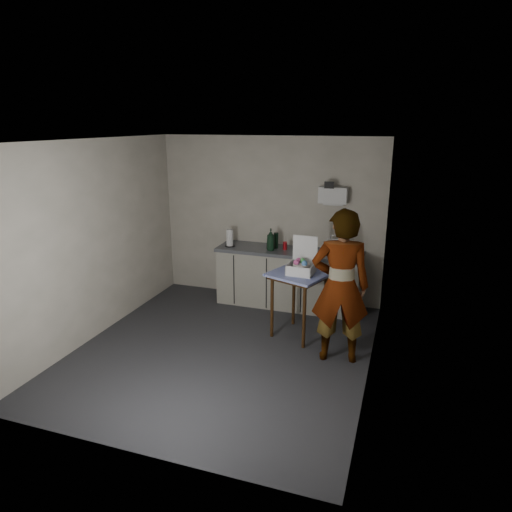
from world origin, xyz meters
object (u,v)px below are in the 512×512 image
(dark_bottle, at_px, (276,240))
(paper_towel, at_px, (230,238))
(kitchen_counter, at_px, (288,280))
(soda_can, at_px, (285,246))
(dish_rack, at_px, (340,251))
(standing_man, at_px, (340,287))
(bakery_box, at_px, (302,265))
(soap_bottle, at_px, (271,240))
(side_table, at_px, (299,281))

(dark_bottle, xyz_separation_m, paper_towel, (-0.72, -0.13, 0.01))
(kitchen_counter, bearing_deg, soda_can, 176.70)
(soda_can, xyz_separation_m, dish_rack, (0.84, -0.01, -0.00))
(standing_man, height_order, soda_can, standing_man)
(soda_can, height_order, bakery_box, bakery_box)
(kitchen_counter, xyz_separation_m, soap_bottle, (-0.26, -0.11, 0.65))
(soda_can, xyz_separation_m, paper_towel, (-0.87, -0.10, 0.07))
(soap_bottle, bearing_deg, standing_man, -46.85)
(paper_towel, bearing_deg, side_table, -33.67)
(standing_man, xyz_separation_m, soda_can, (-1.07, 1.46, 0.03))
(kitchen_counter, distance_m, paper_towel, 1.12)
(soda_can, relative_size, dish_rack, 0.32)
(bakery_box, bearing_deg, standing_man, -36.29)
(side_table, relative_size, soap_bottle, 2.67)
(soap_bottle, relative_size, dark_bottle, 1.37)
(soda_can, bearing_deg, kitchen_counter, -3.30)
(paper_towel, relative_size, dish_rack, 0.73)
(kitchen_counter, xyz_separation_m, soda_can, (-0.07, 0.00, 0.54))
(soap_bottle, distance_m, dish_rack, 1.05)
(soda_can, bearing_deg, standing_man, -53.85)
(side_table, distance_m, bakery_box, 0.22)
(soap_bottle, bearing_deg, dark_bottle, 73.98)
(dark_bottle, relative_size, dish_rack, 0.65)
(paper_towel, bearing_deg, soda_can, 6.41)
(standing_man, distance_m, paper_towel, 2.37)
(side_table, distance_m, dark_bottle, 1.22)
(side_table, relative_size, standing_man, 0.48)
(side_table, distance_m, paper_towel, 1.63)
(dark_bottle, height_order, dish_rack, dish_rack)
(soap_bottle, xyz_separation_m, bakery_box, (0.69, -0.88, -0.08))
(side_table, bearing_deg, kitchen_counter, 132.58)
(standing_man, xyz_separation_m, paper_towel, (-1.94, 1.36, 0.10))
(soap_bottle, relative_size, soda_can, 2.77)
(standing_man, distance_m, bakery_box, 0.74)
(standing_man, bearing_deg, paper_towel, -46.54)
(kitchen_counter, bearing_deg, side_table, -67.90)
(dark_bottle, distance_m, dish_rack, 1.00)
(dish_rack, bearing_deg, soap_bottle, -174.61)
(bakery_box, bearing_deg, soap_bottle, 130.56)
(side_table, relative_size, soda_can, 7.40)
(paper_towel, distance_m, dish_rack, 1.71)
(dark_bottle, bearing_deg, bakery_box, -57.84)
(bakery_box, bearing_deg, side_table, 171.63)
(dark_bottle, xyz_separation_m, dish_rack, (0.99, -0.05, -0.06))
(soda_can, distance_m, bakery_box, 1.11)
(paper_towel, bearing_deg, soap_bottle, -1.25)
(kitchen_counter, xyz_separation_m, dish_rack, (0.77, -0.01, 0.54))
(kitchen_counter, distance_m, soap_bottle, 0.71)
(paper_towel, distance_m, bakery_box, 1.63)
(soda_can, distance_m, dish_rack, 0.84)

